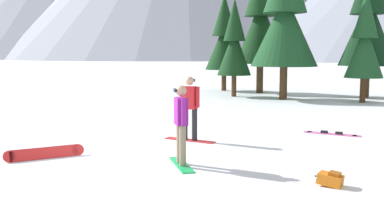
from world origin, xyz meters
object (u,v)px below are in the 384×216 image
at_px(pine_tree_leaning, 365,41).
at_px(pine_tree_twin, 285,16).
at_px(loose_snowboard_near_right, 45,153).
at_px(pine_tree_tall, 368,18).
at_px(backpack_orange, 331,179).
at_px(snowboarder_foreground, 181,123).
at_px(loose_snowboard_near_left, 332,134).
at_px(pine_tree_broad, 234,43).
at_px(pine_tree_young, 261,20).
at_px(pine_tree_slender, 224,38).
at_px(snowboarder_midground, 190,107).

xyz_separation_m(pine_tree_leaning, pine_tree_twin, (-3.93, 0.99, 1.34)).
bearing_deg(loose_snowboard_near_right, pine_tree_tall, 57.38).
distance_m(backpack_orange, pine_tree_tall, 19.23).
height_order(snowboarder_foreground, pine_tree_leaning, pine_tree_leaning).
relative_size(loose_snowboard_near_left, loose_snowboard_near_right, 1.10).
bearing_deg(pine_tree_twin, pine_tree_broad, 154.90).
xyz_separation_m(snowboarder_foreground, backpack_orange, (3.08, -1.16, -0.82)).
xyz_separation_m(snowboarder_foreground, pine_tree_young, (1.56, 19.28, 3.61)).
bearing_deg(pine_tree_leaning, pine_tree_twin, 165.84).
bearing_deg(loose_snowboard_near_right, backpack_orange, -11.66).
height_order(pine_tree_tall, pine_tree_young, pine_tree_young).
xyz_separation_m(pine_tree_slender, pine_tree_tall, (8.30, -3.68, 0.96)).
xyz_separation_m(snowboarder_foreground, loose_snowboard_near_right, (-3.34, 0.16, -0.82)).
relative_size(snowboarder_midground, pine_tree_leaning, 0.32).
bearing_deg(pine_tree_tall, snowboarder_midground, -118.71).
distance_m(snowboarder_foreground, loose_snowboard_near_left, 6.10).
bearing_deg(backpack_orange, pine_tree_leaning, 76.57).
bearing_deg(pine_tree_tall, backpack_orange, -103.57).
bearing_deg(pine_tree_broad, pine_tree_young, 61.13).
height_order(pine_tree_tall, pine_tree_leaning, pine_tree_tall).
bearing_deg(pine_tree_young, pine_tree_leaning, -43.26).
xyz_separation_m(loose_snowboard_near_left, pine_tree_twin, (-1.05, 10.76, 4.42)).
xyz_separation_m(backpack_orange, pine_tree_tall, (4.40, 18.21, 4.31)).
bearing_deg(pine_tree_slender, snowboarder_midground, -88.24).
distance_m(loose_snowboard_near_right, pine_tree_slender, 20.99).
height_order(snowboarder_foreground, pine_tree_broad, pine_tree_broad).
relative_size(pine_tree_slender, pine_tree_leaning, 1.12).
bearing_deg(pine_tree_young, pine_tree_twin, -71.72).
distance_m(pine_tree_leaning, pine_tree_young, 7.32).
distance_m(snowboarder_foreground, snowboarder_midground, 2.92).
relative_size(pine_tree_slender, pine_tree_young, 0.76).
relative_size(snowboarder_midground, pine_tree_slender, 0.29).
bearing_deg(pine_tree_twin, pine_tree_tall, 20.18).
relative_size(snowboarder_foreground, pine_tree_leaning, 0.32).
distance_m(snowboarder_midground, backpack_orange, 5.34).
bearing_deg(pine_tree_twin, backpack_orange, -89.25).
bearing_deg(backpack_orange, loose_snowboard_near_right, 168.34).
bearing_deg(pine_tree_tall, pine_tree_leaning, -104.36).
distance_m(snowboarder_midground, pine_tree_twin, 13.30).
distance_m(snowboarder_midground, pine_tree_slender, 18.01).
bearing_deg(snowboarder_foreground, pine_tree_leaning, 64.72).
relative_size(pine_tree_slender, pine_tree_tall, 0.78).
distance_m(snowboarder_foreground, pine_tree_tall, 18.94).
relative_size(snowboarder_midground, pine_tree_broad, 0.33).
xyz_separation_m(snowboarder_midground, pine_tree_tall, (7.75, 14.15, 3.47)).
bearing_deg(loose_snowboard_near_right, pine_tree_leaning, 54.53).
relative_size(pine_tree_leaning, pine_tree_young, 0.68).
height_order(snowboarder_foreground, pine_tree_tall, pine_tree_tall).
bearing_deg(snowboarder_foreground, loose_snowboard_near_right, 177.22).
bearing_deg(pine_tree_broad, loose_snowboard_near_right, -101.81).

